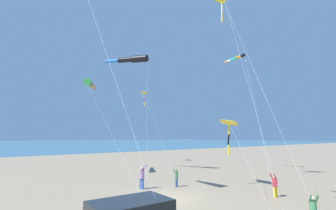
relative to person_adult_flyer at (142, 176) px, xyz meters
name	(u,v)px	position (x,y,z in m)	size (l,w,h in m)	color
ground_plane	(166,199)	(3.37, -0.36, -1.01)	(600.00, 600.00, 0.00)	gray
person_adult_flyer	(142,176)	(0.00, 0.00, 0.00)	(0.66, 0.59, 1.85)	#335199
person_child_green_jacket	(275,184)	(7.68, 5.45, -0.16)	(0.40, 0.50, 1.55)	gold
person_child_grey_jacket	(313,209)	(11.36, 1.42, -0.19)	(0.52, 0.53, 1.49)	#B72833
person_bystander_far	(176,177)	(1.04, 2.59, -0.22)	(0.44, 0.51, 1.45)	#335199
kite_windsock_blue_topmost	(237,58)	(-0.11, 13.46, 12.42)	(8.94, 6.88, 13.68)	black
kite_delta_striped_overhead	(144,93)	(-15.57, 10.40, 10.06)	(14.71, 6.28, 11.35)	yellow
kite_windsock_rainbow_low_near	(90,84)	(-8.96, -1.01, 8.63)	(13.74, 2.74, 9.95)	green
kite_delta_small_distant	(229,123)	(3.82, 6.03, 4.10)	(6.15, 4.53, 5.52)	yellow
kite_windsock_black_fish_shape	(132,59)	(-7.56, 3.33, 11.99)	(8.66, 3.22, 13.41)	black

